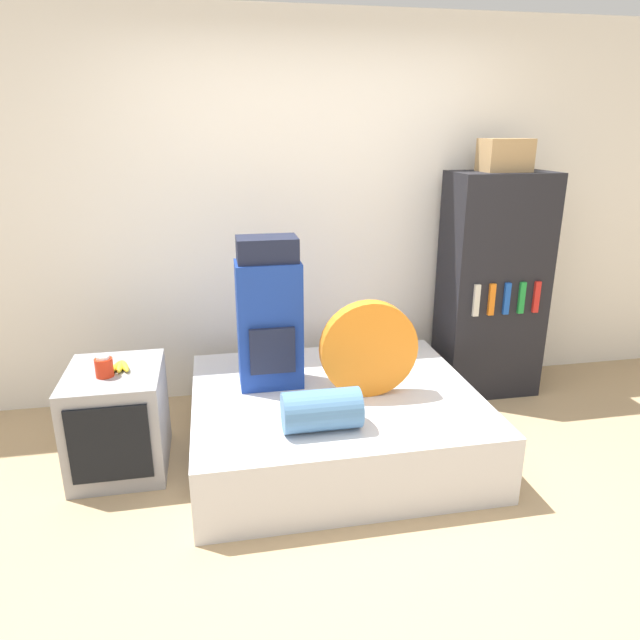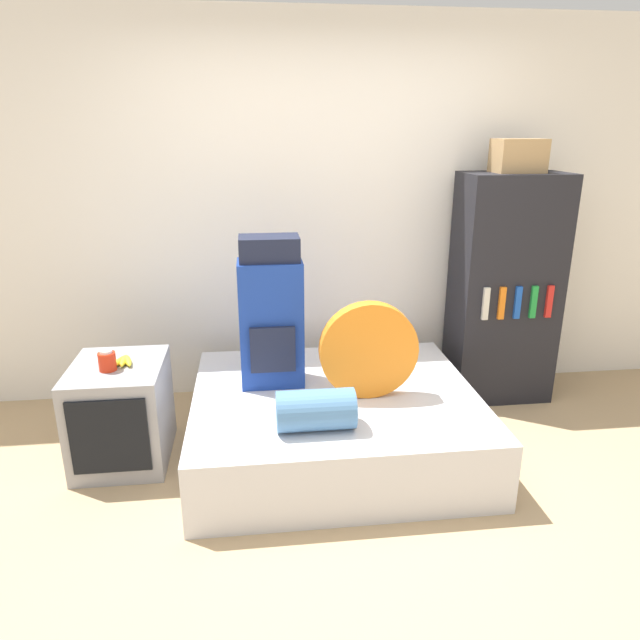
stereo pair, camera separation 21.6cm
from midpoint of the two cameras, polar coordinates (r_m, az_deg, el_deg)
The scene contains 11 objects.
ground_plane at distance 2.99m, azimuth 7.22°, elevation -20.24°, with size 16.00×16.00×0.00m, color tan.
wall_back at distance 4.04m, azimuth 2.16°, elevation 10.57°, with size 8.00×0.05×2.60m.
bed at distance 3.48m, azimuth 3.27°, elevation -10.07°, with size 1.66×1.44×0.39m.
backpack at distance 3.35m, azimuth -3.08°, elevation 0.52°, with size 0.37×0.27×0.90m.
tent_bag at distance 3.25m, azimuth 6.77°, elevation -3.04°, with size 0.56×0.09×0.56m.
sleeping_roll at distance 2.95m, azimuth 1.67°, elevation -9.01°, with size 0.40×0.21×0.21m.
television at distance 3.51m, azimuth -17.58°, elevation -8.85°, with size 0.51×0.61×0.59m.
canister at distance 3.32m, azimuth -18.79°, elevation -3.91°, with size 0.09×0.09×0.12m.
banana_bunch at distance 3.40m, azimuth -17.32°, elevation -3.95°, with size 0.13×0.17×0.04m.
bookshelf at distance 4.22m, azimuth 19.36°, elevation 2.87°, with size 0.69×0.44×1.59m.
cardboard_box at distance 4.08m, azimuth 20.71°, elevation 15.11°, with size 0.31×0.23×0.21m.
Camera 2 is at (-0.52, -2.26, 1.87)m, focal length 32.00 mm.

